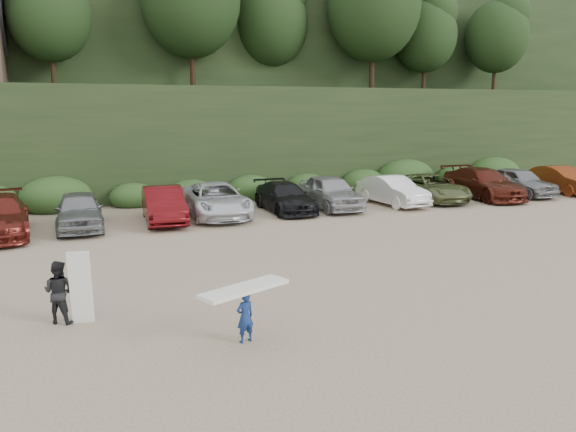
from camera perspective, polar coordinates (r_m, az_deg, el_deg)
name	(u,v)px	position (r m, az deg, el deg)	size (l,w,h in m)	color
ground	(278,284)	(15.88, -1.07, -6.93)	(120.00, 120.00, 0.00)	tan
hillside_backdrop	(118,29)	(50.70, -16.92, 17.71)	(90.00, 41.50, 28.00)	black
parked_cars	(251,199)	(25.75, -3.77, 1.75)	(39.74, 6.30, 1.64)	silver
child_surfer	(245,305)	(11.91, -4.41, -8.96)	(2.10, 1.29, 1.22)	navy
adult_surfer	(61,291)	(13.94, -22.09, -7.12)	(1.19, 0.89, 1.73)	black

